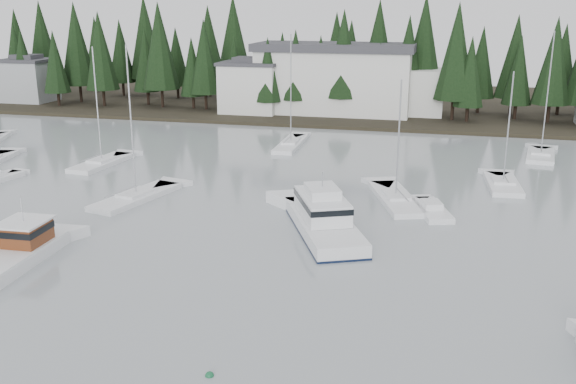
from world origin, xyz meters
name	(u,v)px	position (x,y,z in m)	size (l,w,h in m)	color
far_shore_land	(375,103)	(0.00, 97.00, 0.00)	(240.00, 54.00, 1.00)	black
conifer_treeline	(368,113)	(0.00, 86.00, 0.00)	(200.00, 22.00, 20.00)	black
house_west	(251,86)	(-18.00, 79.00, 4.65)	(9.54, 7.42, 8.75)	silver
house_far_west	(29,79)	(-60.00, 81.00, 4.40)	(8.48, 7.42, 8.25)	#999EA0
harbor_inn	(347,79)	(-2.96, 82.34, 5.78)	(29.50, 11.50, 10.90)	silver
lobster_boat_brown	(12,256)	(-15.57, 15.74, 0.57)	(5.53, 10.31, 5.02)	white
cabin_cruiser_center	(323,221)	(3.91, 27.48, 0.82)	(8.85, 13.21, 5.46)	white
sailboat_0	(102,164)	(-24.18, 42.81, 0.07)	(3.64, 9.34, 13.46)	white
sailboat_4	(396,200)	(8.79, 37.00, 0.05)	(6.22, 10.87, 11.53)	white
sailboat_6	(503,186)	(18.59, 44.43, 0.06)	(3.46, 8.22, 11.74)	white
sailboat_7	(136,199)	(-14.34, 31.68, 0.07)	(5.13, 10.39, 14.44)	white
sailboat_8	(540,157)	(23.75, 58.69, 0.09)	(4.07, 8.60, 14.96)	white
sailboat_9	(291,145)	(-6.16, 57.74, 0.08)	(2.85, 10.93, 14.32)	white
runabout_1	(431,211)	(12.06, 34.29, 0.13)	(4.02, 6.78, 1.42)	white
mooring_buoy_green	(210,376)	(2.58, 5.91, 0.00)	(0.44, 0.44, 0.44)	#145933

